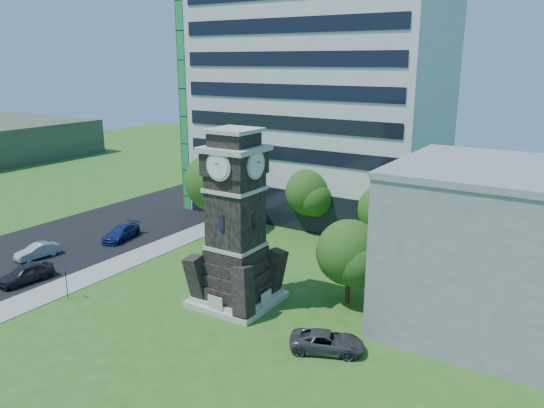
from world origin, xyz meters
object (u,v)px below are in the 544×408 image
Objects in this scene: car_street_north at (121,233)px; car_east_lot at (327,342)px; street_sign at (66,280)px; park_bench at (228,294)px; clock_tower at (236,230)px; car_street_south at (26,273)px; car_street_mid at (37,251)px.

car_street_north is 26.68m from car_east_lot.
park_bench is at bearing 35.71° from street_sign.
clock_tower is at bearing 50.48° from car_east_lot.
clock_tower is at bearing 25.88° from car_street_south.
street_sign is (9.11, -3.85, 0.83)m from car_street_mid.
car_street_north is (-1.54, 10.92, -0.06)m from car_street_south.
car_street_south is at bearing -170.06° from park_bench.
street_sign is (-10.49, -6.12, -3.84)m from clock_tower.
car_street_mid is 19.11m from park_bench.
car_street_south is 2.06× the size of park_bench.
car_street_mid is 1.82× the size of park_bench.
car_street_mid is at bearing 162.41° from street_sign.
clock_tower is 17.40m from car_street_south.
car_street_mid is at bearing -173.39° from clock_tower.
park_bench is at bearing 53.42° from car_east_lot.
clock_tower is at bearing 35.59° from street_sign.
car_east_lot is at bearing 7.64° from car_street_mid.
clock_tower reaches higher than street_sign.
car_street_south is 11.03m from car_street_north.
clock_tower is 2.93× the size of car_street_south.
car_street_north reaches higher than car_east_lot.
car_east_lot is 19.20m from street_sign.
clock_tower is at bearing 14.77° from car_street_mid.
car_street_south is 24.30m from car_east_lot.
car_street_south is at bearing -176.81° from street_sign.
car_street_north is 1.04× the size of car_east_lot.
park_bench is at bearing -151.84° from clock_tower.
car_street_north is 2.22× the size of park_bench.
car_east_lot is at bearing 16.14° from street_sign.
car_street_mid is at bearing -120.37° from car_street_north.
car_east_lot is (8.35, -2.52, -4.68)m from clock_tower.
street_sign is at bearing -14.76° from car_street_mid.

